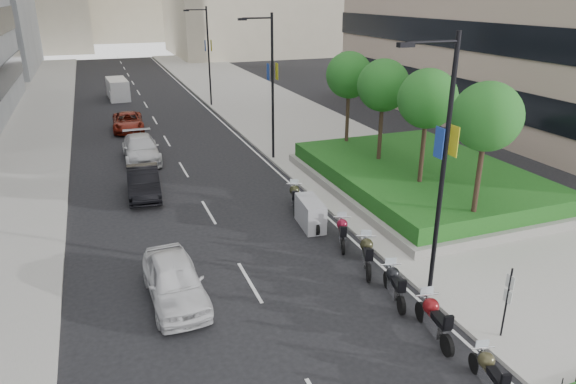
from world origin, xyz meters
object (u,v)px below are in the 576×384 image
car_c (141,149)px  car_d (128,122)px  car_a (175,281)px  motorcycle_3 (367,254)px  motorcycle_6 (295,197)px  motorcycle_1 (434,319)px  car_b (144,182)px  parking_sign (507,299)px  lamp_post_0 (441,158)px  lamp_post_2 (207,52)px  delivery_van (118,90)px  motorcycle_0 (489,373)px  lamp_post_1 (270,81)px  motorcycle_4 (342,232)px  motorcycle_2 (394,284)px  motorcycle_5 (310,214)px

car_c → car_d: bearing=91.5°
car_a → motorcycle_3: bearing=-5.0°
motorcycle_3 → car_d: 26.78m
motorcycle_6 → motorcycle_1: bearing=-159.0°
car_a → car_b: (0.07, 10.66, -0.02)m
motorcycle_3 → motorcycle_6: bearing=27.0°
motorcycle_3 → car_a: car_a is taller
parking_sign → motorcycle_3: 5.70m
lamp_post_0 → lamp_post_2: 35.00m
motorcycle_1 → delivery_van: 44.51m
lamp_post_0 → motorcycle_0: 6.57m
car_a → lamp_post_1: bearing=57.7°
parking_sign → car_c: (-8.47, 22.84, -0.69)m
motorcycle_4 → car_b: 11.46m
motorcycle_4 → motorcycle_2: bearing=-159.5°
car_b → delivery_van: 28.48m
motorcycle_1 → motorcycle_4: size_ratio=1.16×
car_b → motorcycle_1: bearing=-61.8°
car_a → motorcycle_4: bearing=11.9°
parking_sign → car_c: 24.37m
lamp_post_2 → car_a: lamp_post_2 is taller
car_a → motorcycle_0: bearing=-47.8°
lamp_post_1 → motorcycle_1: lamp_post_1 is taller
lamp_post_2 → motorcycle_0: (-1.25, -39.62, -4.51)m
motorcycle_1 → car_b: bearing=33.5°
lamp_post_1 → motorcycle_5: 11.34m
lamp_post_0 → delivery_van: bearing=100.6°
car_c → delivery_van: size_ratio=1.10×
parking_sign → motorcycle_5: size_ratio=1.09×
parking_sign → motorcycle_0: size_ratio=1.21×
parking_sign → motorcycle_4: (-1.73, 7.55, -0.87)m
lamp_post_1 → car_d: 14.46m
motorcycle_5 → parking_sign: bearing=-161.2°
lamp_post_0 → motorcycle_2: size_ratio=4.06×
lamp_post_2 → delivery_van: 11.25m
motorcycle_3 → motorcycle_6: 6.59m
motorcycle_0 → motorcycle_4: (0.18, 9.17, 0.02)m
motorcycle_2 → motorcycle_6: size_ratio=1.01×
parking_sign → motorcycle_6: 12.16m
motorcycle_4 → motorcycle_5: 2.21m
parking_sign → motorcycle_2: bearing=121.5°
parking_sign → motorcycle_6: size_ratio=1.13×
motorcycle_4 → motorcycle_6: motorcycle_6 is taller
motorcycle_5 → car_b: 9.50m
motorcycle_6 → car_d: bearing=38.0°
lamp_post_2 → motorcycle_1: size_ratio=3.76×
motorcycle_1 → car_d: car_d is taller
lamp_post_0 → motorcycle_1: bearing=-120.2°
motorcycle_3 → motorcycle_4: motorcycle_3 is taller
lamp_post_2 → car_c: (-7.81, -15.16, -4.30)m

